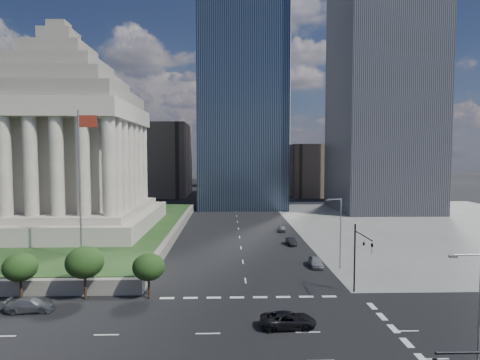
{
  "coord_description": "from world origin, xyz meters",
  "views": [
    {
      "loc": [
        -2.14,
        -29.93,
        15.94
      ],
      "look_at": [
        -0.85,
        14.49,
        13.17
      ],
      "focal_mm": 30.0,
      "sensor_mm": 36.0,
      "label": 1
    }
  ],
  "objects_px": {
    "street_lamp_south": "(477,320)",
    "traffic_signal_ne": "(360,251)",
    "street_lamp_north": "(339,229)",
    "pickup_truck": "(288,320)",
    "parked_sedan_far": "(282,229)",
    "parked_sedan_near": "(316,261)",
    "flagpole": "(81,176)",
    "parked_sedan_mid": "(291,242)",
    "suv_grey": "(31,305)",
    "war_memorial": "(62,126)"
  },
  "relations": [
    {
      "from": "street_lamp_south",
      "to": "traffic_signal_ne",
      "type": "bearing_deg",
      "value": 92.41
    },
    {
      "from": "street_lamp_north",
      "to": "pickup_truck",
      "type": "distance_m",
      "value": 21.99
    },
    {
      "from": "street_lamp_south",
      "to": "parked_sedan_far",
      "type": "relative_size",
      "value": 2.69
    },
    {
      "from": "traffic_signal_ne",
      "to": "pickup_truck",
      "type": "bearing_deg",
      "value": -140.03
    },
    {
      "from": "traffic_signal_ne",
      "to": "parked_sedan_near",
      "type": "bearing_deg",
      "value": 100.15
    },
    {
      "from": "flagpole",
      "to": "parked_sedan_mid",
      "type": "relative_size",
      "value": 5.38
    },
    {
      "from": "suv_grey",
      "to": "parked_sedan_mid",
      "type": "height_order",
      "value": "suv_grey"
    },
    {
      "from": "parked_sedan_far",
      "to": "traffic_signal_ne",
      "type": "bearing_deg",
      "value": -78.97
    },
    {
      "from": "war_memorial",
      "to": "street_lamp_south",
      "type": "xyz_separation_m",
      "value": [
        47.33,
        -54.0,
        -15.74
      ]
    },
    {
      "from": "pickup_truck",
      "to": "suv_grey",
      "type": "bearing_deg",
      "value": 77.75
    },
    {
      "from": "street_lamp_north",
      "to": "parked_sedan_mid",
      "type": "xyz_separation_m",
      "value": [
        -4.33,
        14.99,
        -5.05
      ]
    },
    {
      "from": "street_lamp_south",
      "to": "parked_sedan_mid",
      "type": "xyz_separation_m",
      "value": [
        -4.33,
        45.99,
        -5.05
      ]
    },
    {
      "from": "war_memorial",
      "to": "parked_sedan_near",
      "type": "xyz_separation_m",
      "value": [
        44.28,
        -21.91,
        -20.65
      ]
    },
    {
      "from": "traffic_signal_ne",
      "to": "parked_sedan_far",
      "type": "xyz_separation_m",
      "value": [
        -3.5,
        38.79,
        -4.62
      ]
    },
    {
      "from": "war_memorial",
      "to": "flagpole",
      "type": "relative_size",
      "value": 1.95
    },
    {
      "from": "traffic_signal_ne",
      "to": "pickup_truck",
      "type": "relative_size",
      "value": 1.55
    },
    {
      "from": "traffic_signal_ne",
      "to": "street_lamp_north",
      "type": "distance_m",
      "value": 11.34
    },
    {
      "from": "pickup_truck",
      "to": "suv_grey",
      "type": "height_order",
      "value": "pickup_truck"
    },
    {
      "from": "flagpole",
      "to": "pickup_truck",
      "type": "distance_m",
      "value": 33.33
    },
    {
      "from": "street_lamp_north",
      "to": "pickup_truck",
      "type": "relative_size",
      "value": 1.93
    },
    {
      "from": "pickup_truck",
      "to": "street_lamp_north",
      "type": "bearing_deg",
      "value": -29.96
    },
    {
      "from": "flagpole",
      "to": "parked_sedan_far",
      "type": "height_order",
      "value": "flagpole"
    },
    {
      "from": "flagpole",
      "to": "street_lamp_south",
      "type": "relative_size",
      "value": 2.0
    },
    {
      "from": "street_lamp_south",
      "to": "street_lamp_north",
      "type": "distance_m",
      "value": 31.0
    },
    {
      "from": "flagpole",
      "to": "street_lamp_south",
      "type": "bearing_deg",
      "value": -40.47
    },
    {
      "from": "traffic_signal_ne",
      "to": "street_lamp_south",
      "type": "height_order",
      "value": "street_lamp_south"
    },
    {
      "from": "street_lamp_north",
      "to": "parked_sedan_near",
      "type": "height_order",
      "value": "street_lamp_north"
    },
    {
      "from": "parked_sedan_near",
      "to": "street_lamp_south",
      "type": "bearing_deg",
      "value": -82.31
    },
    {
      "from": "traffic_signal_ne",
      "to": "parked_sedan_mid",
      "type": "xyz_separation_m",
      "value": [
        -3.5,
        26.3,
        -4.64
      ]
    },
    {
      "from": "parked_sedan_far",
      "to": "street_lamp_south",
      "type": "bearing_deg",
      "value": -79.89
    },
    {
      "from": "war_memorial",
      "to": "parked_sedan_mid",
      "type": "height_order",
      "value": "war_memorial"
    },
    {
      "from": "flagpole",
      "to": "suv_grey",
      "type": "height_order",
      "value": "flagpole"
    },
    {
      "from": "parked_sedan_far",
      "to": "parked_sedan_mid",
      "type": "bearing_deg",
      "value": -84.12
    },
    {
      "from": "flagpole",
      "to": "parked_sedan_mid",
      "type": "xyz_separation_m",
      "value": [
        30.83,
        15.99,
        -12.5
      ]
    },
    {
      "from": "suv_grey",
      "to": "street_lamp_north",
      "type": "bearing_deg",
      "value": -71.74
    },
    {
      "from": "street_lamp_south",
      "to": "street_lamp_north",
      "type": "relative_size",
      "value": 1.0
    },
    {
      "from": "traffic_signal_ne",
      "to": "suv_grey",
      "type": "bearing_deg",
      "value": -174.88
    },
    {
      "from": "pickup_truck",
      "to": "suv_grey",
      "type": "distance_m",
      "value": 26.09
    },
    {
      "from": "flagpole",
      "to": "parked_sedan_near",
      "type": "relative_size",
      "value": 4.55
    },
    {
      "from": "street_lamp_north",
      "to": "parked_sedan_mid",
      "type": "height_order",
      "value": "street_lamp_north"
    },
    {
      "from": "flagpole",
      "to": "street_lamp_south",
      "type": "height_order",
      "value": "flagpole"
    },
    {
      "from": "traffic_signal_ne",
      "to": "parked_sedan_mid",
      "type": "bearing_deg",
      "value": 97.58
    },
    {
      "from": "parked_sedan_mid",
      "to": "parked_sedan_far",
      "type": "xyz_separation_m",
      "value": [
        0.0,
        12.49,
        0.02
      ]
    },
    {
      "from": "war_memorial",
      "to": "parked_sedan_near",
      "type": "bearing_deg",
      "value": -26.33
    },
    {
      "from": "street_lamp_north",
      "to": "parked_sedan_near",
      "type": "bearing_deg",
      "value": 160.38
    },
    {
      "from": "street_lamp_north",
      "to": "war_memorial",
      "type": "bearing_deg",
      "value": 154.08
    },
    {
      "from": "war_memorial",
      "to": "parked_sedan_far",
      "type": "distance_m",
      "value": 47.96
    },
    {
      "from": "parked_sedan_near",
      "to": "parked_sedan_mid",
      "type": "xyz_separation_m",
      "value": [
        -1.28,
        13.91,
        -0.14
      ]
    },
    {
      "from": "flagpole",
      "to": "suv_grey",
      "type": "xyz_separation_m",
      "value": [
        -0.5,
        -13.43,
        -12.43
      ]
    },
    {
      "from": "traffic_signal_ne",
      "to": "parked_sedan_far",
      "type": "distance_m",
      "value": 39.22
    }
  ]
}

